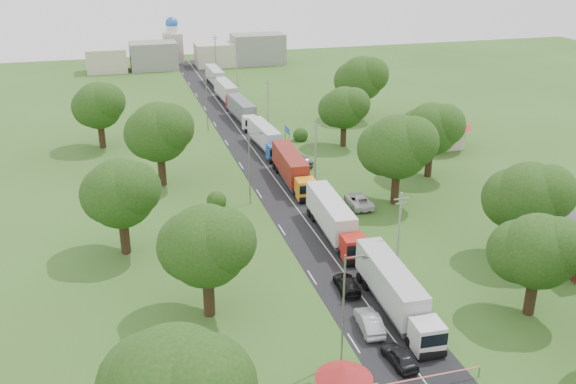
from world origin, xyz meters
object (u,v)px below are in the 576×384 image
object	(u,v)px
guard_booth	(344,380)
boom_barrier	(413,380)
car_lane_front	(399,357)
info_sign	(287,133)
car_lane_mid	(369,322)
truck_0	(395,291)

from	to	relation	value
guard_booth	boom_barrier	bearing A→B (deg)	0.01
guard_booth	car_lane_front	xyz separation A→B (m)	(6.20, 3.30, -1.44)
info_sign	boom_barrier	bearing A→B (deg)	-96.24
guard_booth	info_sign	world-z (taller)	info_sign
boom_barrier	info_sign	bearing A→B (deg)	83.76
boom_barrier	guard_booth	xyz separation A→B (m)	(-5.84, -0.00, 1.27)
boom_barrier	car_lane_mid	world-z (taller)	car_lane_mid
boom_barrier	car_lane_mid	distance (m)	8.60
guard_booth	info_sign	xyz separation A→B (m)	(12.40, 60.00, 0.84)
truck_0	car_lane_mid	distance (m)	4.29
guard_booth	car_lane_mid	bearing A→B (deg)	56.53
truck_0	car_lane_front	world-z (taller)	truck_0
car_lane_mid	car_lane_front	bearing A→B (deg)	101.71
car_lane_front	car_lane_mid	xyz separation A→B (m)	(-0.51, 5.30, 0.09)
info_sign	truck_0	distance (m)	49.34
guard_booth	car_lane_mid	size ratio (longest dim) A/B	0.90
boom_barrier	truck_0	xyz separation A→B (m)	(3.24, 10.77, 1.37)
guard_booth	car_lane_mid	distance (m)	10.40
truck_0	car_lane_mid	bearing A→B (deg)	-147.44
boom_barrier	guard_booth	world-z (taller)	guard_booth
truck_0	info_sign	bearing A→B (deg)	86.15
info_sign	car_lane_front	size ratio (longest dim) A/B	0.97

